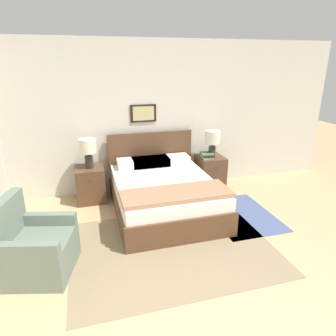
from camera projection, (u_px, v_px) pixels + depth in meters
ground_plane at (230, 323)px, 2.70m from camera, size 16.00×16.00×0.00m
wall_back at (149, 118)px, 5.24m from camera, size 7.17×0.09×2.60m
area_rug_main at (172, 247)px, 3.80m from camera, size 2.50×1.89×0.01m
area_rug_bedside at (241, 215)px, 4.61m from camera, size 0.94×1.29×0.01m
bed at (164, 193)px, 4.66m from camera, size 1.50×1.93×1.07m
armchair at (34, 249)px, 3.28m from camera, size 0.86×0.86×0.88m
nightstand_near_window at (91, 184)px, 5.01m from camera, size 0.46×0.51×0.59m
nightstand_by_door at (210, 172)px, 5.57m from camera, size 0.46×0.51×0.59m
table_lamp_near_window at (88, 149)px, 4.78m from camera, size 0.27×0.27×0.49m
table_lamp_by_door at (213, 140)px, 5.34m from camera, size 0.27×0.27×0.49m
book_thick_bottom at (207, 157)px, 5.39m from camera, size 0.21×0.25×0.04m
book_hardcover_middle at (207, 155)px, 5.38m from camera, size 0.23×0.28×0.03m
book_novel_upper at (207, 153)px, 5.37m from camera, size 0.24×0.25×0.02m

